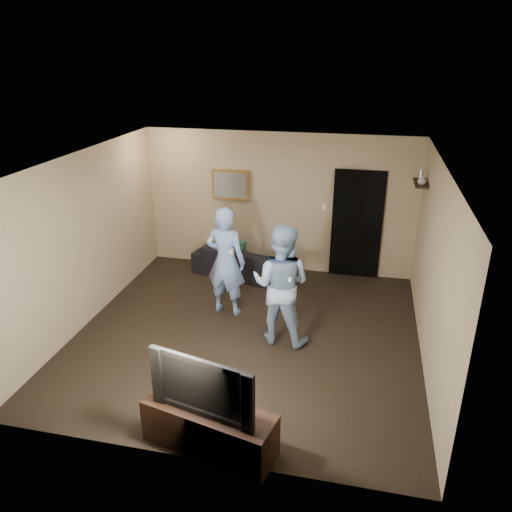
% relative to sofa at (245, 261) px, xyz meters
% --- Properties ---
extents(ground, '(5.00, 5.00, 0.00)m').
position_rel_sofa_xyz_m(ground, '(0.53, -2.02, -0.28)').
color(ground, black).
rests_on(ground, ground).
extents(ceiling, '(5.00, 5.00, 0.04)m').
position_rel_sofa_xyz_m(ceiling, '(0.53, -2.02, 2.32)').
color(ceiling, silver).
rests_on(ceiling, wall_back).
extents(wall_back, '(5.00, 0.04, 2.60)m').
position_rel_sofa_xyz_m(wall_back, '(0.53, 0.48, 1.02)').
color(wall_back, tan).
rests_on(wall_back, ground).
extents(wall_front, '(5.00, 0.04, 2.60)m').
position_rel_sofa_xyz_m(wall_front, '(0.53, -4.52, 1.02)').
color(wall_front, tan).
rests_on(wall_front, ground).
extents(wall_left, '(0.04, 5.00, 2.60)m').
position_rel_sofa_xyz_m(wall_left, '(-1.97, -2.02, 1.02)').
color(wall_left, tan).
rests_on(wall_left, ground).
extents(wall_right, '(0.04, 5.00, 2.60)m').
position_rel_sofa_xyz_m(wall_right, '(3.03, -2.02, 1.02)').
color(wall_right, tan).
rests_on(wall_right, ground).
extents(sofa, '(2.04, 1.20, 0.56)m').
position_rel_sofa_xyz_m(sofa, '(0.00, 0.00, 0.00)').
color(sofa, black).
rests_on(sofa, ground).
extents(throw_pillow, '(0.43, 0.23, 0.41)m').
position_rel_sofa_xyz_m(throw_pillow, '(-0.18, 0.00, 0.20)').
color(throw_pillow, '#18493A').
rests_on(throw_pillow, sofa).
extents(painting_frame, '(0.72, 0.05, 0.57)m').
position_rel_sofa_xyz_m(painting_frame, '(-0.37, 0.45, 1.32)').
color(painting_frame, olive).
rests_on(painting_frame, wall_back).
extents(painting_canvas, '(0.62, 0.01, 0.47)m').
position_rel_sofa_xyz_m(painting_canvas, '(-0.37, 0.42, 1.32)').
color(painting_canvas, slate).
rests_on(painting_canvas, painting_frame).
extents(doorway, '(0.90, 0.06, 2.00)m').
position_rel_sofa_xyz_m(doorway, '(1.98, 0.45, 0.72)').
color(doorway, black).
rests_on(doorway, ground).
extents(light_switch, '(0.08, 0.02, 0.12)m').
position_rel_sofa_xyz_m(light_switch, '(1.38, 0.45, 1.02)').
color(light_switch, silver).
rests_on(light_switch, wall_back).
extents(wall_shelf, '(0.20, 0.60, 0.03)m').
position_rel_sofa_xyz_m(wall_shelf, '(2.92, -0.22, 1.71)').
color(wall_shelf, black).
rests_on(wall_shelf, wall_right).
extents(shelf_vase, '(0.15, 0.15, 0.14)m').
position_rel_sofa_xyz_m(shelf_vase, '(2.92, -0.36, 1.79)').
color(shelf_vase, silver).
rests_on(shelf_vase, wall_shelf).
extents(shelf_figurine, '(0.06, 0.06, 0.18)m').
position_rel_sofa_xyz_m(shelf_figurine, '(2.92, -0.11, 1.82)').
color(shelf_figurine, '#B8B8BD').
rests_on(shelf_figurine, wall_shelf).
extents(tv_console, '(1.50, 0.78, 0.51)m').
position_rel_sofa_xyz_m(tv_console, '(0.68, -4.33, -0.03)').
color(tv_console, black).
rests_on(tv_console, ground).
extents(television, '(1.18, 0.42, 0.68)m').
position_rel_sofa_xyz_m(television, '(0.68, -4.33, 0.56)').
color(television, black).
rests_on(television, tv_console).
extents(wii_player_left, '(0.70, 0.55, 1.76)m').
position_rel_sofa_xyz_m(wii_player_left, '(0.05, -1.42, 0.60)').
color(wii_player_left, '#7B9DD6').
rests_on(wii_player_left, ground).
extents(wii_player_right, '(0.95, 0.79, 1.77)m').
position_rel_sofa_xyz_m(wii_player_right, '(1.04, -2.05, 0.61)').
color(wii_player_right, '#8FADD0').
rests_on(wii_player_right, ground).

